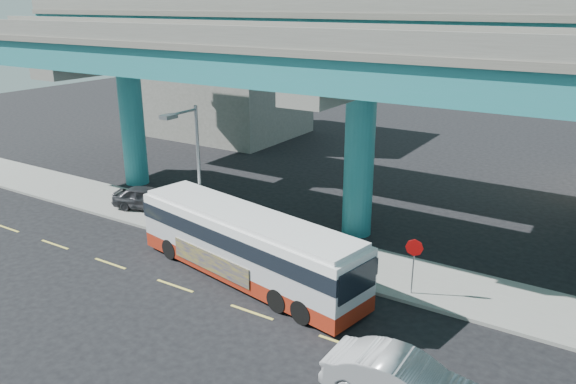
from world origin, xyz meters
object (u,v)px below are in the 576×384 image
Objects in this scene: transit_bus at (247,243)px; street_lamp at (191,155)px; sedan at (404,383)px; stop_sign at (414,255)px; parked_car at (147,198)px.

transit_bus is 5.44m from street_lamp.
stop_sign reaches higher than sedan.
transit_bus is 6.96m from stop_sign.
parked_car is (-9.73, 3.59, -0.83)m from transit_bus.
stop_sign is (-2.11, 6.37, 1.06)m from sedan.
street_lamp is (-4.32, 1.53, 2.92)m from transit_bus.
sedan is 14.69m from street_lamp.
parked_car is 16.41m from stop_sign.
sedan is at bearing -60.77° from stop_sign.
parked_car is at bearing 67.26° from sedan.
transit_bus is 4.99× the size of stop_sign.
sedan reaches higher than parked_car.
parked_car is (-18.43, 7.72, 0.01)m from sedan.
street_lamp is at bearing 171.28° from transit_bus.
sedan is 19.98m from parked_car.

